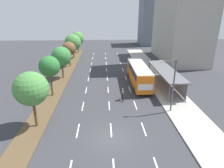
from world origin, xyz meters
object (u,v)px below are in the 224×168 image
object	(u,v)px
median_tree_second	(49,67)
median_tree_fifth	(73,43)
median_tree_nearest	(31,89)
median_tree_third	(61,57)
bus	(139,73)
bus_shelter	(166,76)
cyclist	(123,95)
median_tree_fourth	(69,49)
streetlight	(172,83)
median_tree_farthest	(77,38)

from	to	relation	value
median_tree_second	median_tree_fifth	bearing A→B (deg)	90.51
median_tree_second	median_tree_nearest	bearing A→B (deg)	-88.38
median_tree_nearest	median_tree_third	xyz separation A→B (m)	(-0.19, 16.26, -0.33)
bus	median_tree_second	xyz separation A→B (m)	(-13.53, -4.35, 2.45)
bus	median_tree_nearest	xyz separation A→B (m)	(-13.30, -12.48, 2.36)
bus_shelter	bus	distance (m)	4.58
bus	median_tree_third	xyz separation A→B (m)	(-13.49, 3.78, 2.04)
bus_shelter	median_tree_fifth	size ratio (longest dim) A/B	2.05
median_tree_nearest	cyclist	bearing A→B (deg)	32.10
median_tree_third	median_tree_fifth	xyz separation A→B (m)	(-0.25, 16.26, 0.09)
median_tree_nearest	median_tree_second	distance (m)	8.13
median_tree_nearest	median_tree_fourth	distance (m)	24.39
bus_shelter	streetlight	bearing A→B (deg)	-104.34
bus	median_tree_fifth	world-z (taller)	median_tree_fifth
cyclist	median_tree_farthest	xyz separation A→B (m)	(-10.23, 34.38, 3.40)
median_tree_second	streetlight	size ratio (longest dim) A/B	0.91
bus_shelter	median_tree_nearest	bearing A→B (deg)	-148.30
bus	median_tree_second	distance (m)	14.42
bus_shelter	median_tree_third	bearing A→B (deg)	163.09
median_tree_third	streetlight	size ratio (longest dim) A/B	0.89
median_tree_farthest	median_tree_nearest	bearing A→B (deg)	-89.67
median_tree_third	median_tree_farthest	xyz separation A→B (m)	(-0.04, 24.39, 0.08)
median_tree_fourth	bus	bearing A→B (deg)	-41.52
median_tree_nearest	median_tree_third	size ratio (longest dim) A/B	1.05
median_tree_third	median_tree_fourth	size ratio (longest dim) A/B	1.06
median_tree_second	median_tree_third	bearing A→B (deg)	89.73
median_tree_third	median_tree_farthest	world-z (taller)	median_tree_farthest
median_tree_second	median_tree_farthest	bearing A→B (deg)	90.01
median_tree_farthest	median_tree_third	bearing A→B (deg)	-89.90
cyclist	bus	bearing A→B (deg)	61.97
cyclist	median_tree_second	distance (m)	11.04
bus	streetlight	xyz separation A→B (m)	(2.17, -9.88, 1.82)
median_tree_second	median_tree_fifth	xyz separation A→B (m)	(-0.22, 24.39, -0.32)
median_tree_fourth	median_tree_fifth	distance (m)	8.14
cyclist	median_tree_fourth	world-z (taller)	median_tree_fourth
bus_shelter	median_tree_farthest	world-z (taller)	median_tree_farthest
median_tree_fifth	median_tree_fourth	bearing A→B (deg)	-87.96
median_tree_second	streetlight	bearing A→B (deg)	-19.41
median_tree_second	median_tree_fifth	size ratio (longest dim) A/B	0.95
bus_shelter	median_tree_fifth	xyz separation A→B (m)	(-18.03, 21.66, 2.33)
cyclist	streetlight	distance (m)	7.28
median_tree_third	streetlight	xyz separation A→B (m)	(15.66, -13.66, -0.21)
median_tree_farthest	median_tree_fifth	bearing A→B (deg)	-91.50
median_tree_second	median_tree_third	size ratio (longest dim) A/B	1.02
median_tree_second	bus_shelter	bearing A→B (deg)	8.71
bus_shelter	median_tree_third	xyz separation A→B (m)	(-17.77, 5.40, 2.24)
median_tree_third	median_tree_farthest	distance (m)	24.39
streetlight	median_tree_fifth	bearing A→B (deg)	118.01
median_tree_farthest	streetlight	size ratio (longest dim) A/B	0.93
median_tree_nearest	median_tree_second	world-z (taller)	median_tree_nearest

